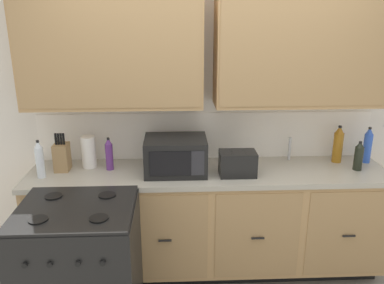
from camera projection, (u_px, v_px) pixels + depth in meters
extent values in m
cube|color=white|center=(206.00, 118.00, 3.38)|extent=(4.04, 0.05, 2.54)
cube|color=white|center=(206.00, 136.00, 3.40)|extent=(2.84, 0.01, 0.40)
cube|color=tan|center=(111.00, 45.00, 2.97)|extent=(1.37, 0.34, 0.95)
cube|color=#A58052|center=(108.00, 46.00, 2.80)|extent=(1.34, 0.01, 0.89)
cube|color=tan|center=(305.00, 44.00, 3.03)|extent=(1.37, 0.34, 0.95)
cube|color=#A58052|center=(312.00, 46.00, 2.87)|extent=(1.34, 0.01, 0.89)
cube|color=black|center=(207.00, 261.00, 3.48)|extent=(2.78, 0.48, 0.10)
cube|color=tan|center=(208.00, 218.00, 3.31)|extent=(2.84, 0.60, 0.78)
cube|color=#A88354|center=(70.00, 241.00, 2.98)|extent=(0.65, 0.01, 0.72)
cube|color=black|center=(70.00, 243.00, 2.97)|extent=(0.10, 0.01, 0.01)
cube|color=#A88354|center=(165.00, 239.00, 3.01)|extent=(0.65, 0.01, 0.72)
cube|color=black|center=(165.00, 241.00, 3.00)|extent=(0.10, 0.01, 0.01)
cube|color=#A88354|center=(258.00, 237.00, 3.04)|extent=(0.65, 0.01, 0.72)
cube|color=black|center=(258.00, 238.00, 3.03)|extent=(0.10, 0.01, 0.01)
cube|color=#A88354|center=(348.00, 234.00, 3.07)|extent=(0.65, 0.01, 0.72)
cube|color=black|center=(349.00, 236.00, 3.06)|extent=(0.10, 0.01, 0.01)
cube|color=#ADA899|center=(209.00, 173.00, 3.18)|extent=(2.87, 0.63, 0.04)
cube|color=#A8AAAF|center=(295.00, 169.00, 3.24)|extent=(0.56, 0.38, 0.02)
cube|color=black|center=(81.00, 271.00, 2.68)|extent=(0.76, 0.66, 0.92)
cube|color=black|center=(75.00, 209.00, 2.54)|extent=(0.74, 0.65, 0.02)
cylinder|color=black|center=(38.00, 220.00, 2.37)|extent=(0.12, 0.12, 0.01)
cylinder|color=black|center=(99.00, 218.00, 2.39)|extent=(0.12, 0.12, 0.01)
cylinder|color=black|center=(53.00, 196.00, 2.68)|extent=(0.12, 0.12, 0.01)
cylinder|color=black|center=(107.00, 195.00, 2.69)|extent=(0.12, 0.12, 0.01)
cylinder|color=black|center=(25.00, 265.00, 2.26)|extent=(0.03, 0.02, 0.03)
cylinder|color=black|center=(50.00, 265.00, 2.26)|extent=(0.03, 0.02, 0.03)
cylinder|color=black|center=(78.00, 264.00, 2.27)|extent=(0.03, 0.02, 0.03)
cylinder|color=black|center=(103.00, 263.00, 2.28)|extent=(0.03, 0.02, 0.03)
cube|color=black|center=(176.00, 155.00, 3.10)|extent=(0.48, 0.36, 0.28)
cube|color=black|center=(170.00, 164.00, 2.93)|extent=(0.31, 0.01, 0.19)
cube|color=#28282D|center=(198.00, 163.00, 2.94)|extent=(0.10, 0.01, 0.19)
cube|color=black|center=(238.00, 163.00, 3.06)|extent=(0.28, 0.18, 0.19)
cube|color=black|center=(232.00, 152.00, 3.03)|extent=(0.02, 0.13, 0.01)
cube|color=black|center=(245.00, 152.00, 3.03)|extent=(0.02, 0.13, 0.01)
cube|color=#9C794E|center=(62.00, 157.00, 3.15)|extent=(0.11, 0.14, 0.22)
cylinder|color=black|center=(56.00, 139.00, 3.09)|extent=(0.02, 0.02, 0.09)
cylinder|color=black|center=(58.00, 139.00, 3.09)|extent=(0.02, 0.02, 0.09)
cylinder|color=black|center=(61.00, 139.00, 3.09)|extent=(0.02, 0.02, 0.09)
cylinder|color=black|center=(63.00, 139.00, 3.09)|extent=(0.02, 0.02, 0.09)
cylinder|color=#B2B5BA|center=(290.00, 149.00, 3.38)|extent=(0.02, 0.02, 0.20)
cylinder|color=white|center=(89.00, 152.00, 3.21)|extent=(0.12, 0.12, 0.26)
cylinder|color=#663384|center=(109.00, 157.00, 3.16)|extent=(0.06, 0.06, 0.21)
cone|color=#663384|center=(108.00, 141.00, 3.12)|extent=(0.05, 0.05, 0.05)
cylinder|color=black|center=(108.00, 139.00, 3.12)|extent=(0.02, 0.02, 0.02)
cylinder|color=silver|center=(40.00, 163.00, 3.01)|extent=(0.06, 0.06, 0.24)
cone|color=silver|center=(38.00, 144.00, 2.96)|extent=(0.06, 0.06, 0.06)
cylinder|color=black|center=(37.00, 141.00, 2.96)|extent=(0.02, 0.02, 0.02)
cylinder|color=#9E6619|center=(338.00, 148.00, 3.33)|extent=(0.08, 0.08, 0.25)
cone|color=#9E6619|center=(340.00, 129.00, 3.28)|extent=(0.07, 0.07, 0.06)
cylinder|color=black|center=(340.00, 127.00, 3.27)|extent=(0.03, 0.03, 0.02)
cylinder|color=blue|center=(367.00, 148.00, 3.32)|extent=(0.07, 0.07, 0.24)
cone|color=blue|center=(370.00, 131.00, 3.27)|extent=(0.06, 0.06, 0.06)
cylinder|color=black|center=(370.00, 128.00, 3.26)|extent=(0.02, 0.02, 0.02)
cylinder|color=black|center=(358.00, 159.00, 3.16)|extent=(0.07, 0.07, 0.19)
cone|color=black|center=(360.00, 144.00, 3.12)|extent=(0.06, 0.06, 0.05)
cylinder|color=black|center=(361.00, 142.00, 3.12)|extent=(0.02, 0.02, 0.02)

